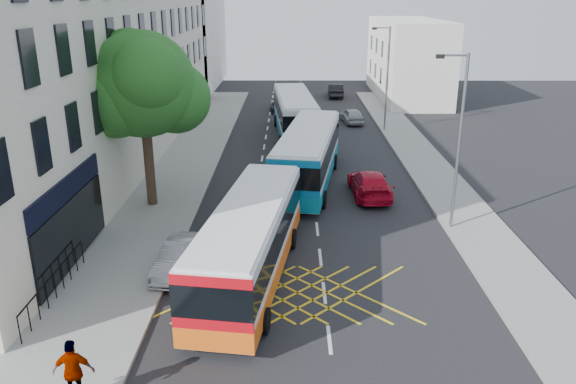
{
  "coord_description": "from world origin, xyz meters",
  "views": [
    {
      "loc": [
        -1.25,
        -12.44,
        10.54
      ],
      "look_at": [
        -1.38,
        11.04,
        2.2
      ],
      "focal_mm": 35.0,
      "sensor_mm": 36.0,
      "label": 1
    }
  ],
  "objects_px": {
    "parked_car_silver": "(181,257)",
    "distant_car_silver": "(352,116)",
    "street_tree": "(142,86)",
    "lamp_far": "(386,73)",
    "distant_car_dark": "(335,90)",
    "bus_near": "(250,241)",
    "pedestrian_far": "(74,371)",
    "red_hatchback": "(370,184)",
    "distant_car_grey": "(286,102)",
    "bus_mid": "(308,155)",
    "bus_far": "(295,114)",
    "lamp_near": "(458,134)"
  },
  "relations": [
    {
      "from": "distant_car_dark",
      "to": "distant_car_silver",
      "type": "bearing_deg",
      "value": 93.25
    },
    {
      "from": "bus_mid",
      "to": "red_hatchback",
      "type": "bearing_deg",
      "value": -23.1
    },
    {
      "from": "distant_car_grey",
      "to": "distant_car_silver",
      "type": "xyz_separation_m",
      "value": [
        5.72,
        -5.77,
        -0.1
      ]
    },
    {
      "from": "parked_car_silver",
      "to": "distant_car_silver",
      "type": "distance_m",
      "value": 28.99
    },
    {
      "from": "street_tree",
      "to": "red_hatchback",
      "type": "xyz_separation_m",
      "value": [
        11.58,
        1.69,
        -5.59
      ]
    },
    {
      "from": "distant_car_silver",
      "to": "distant_car_dark",
      "type": "xyz_separation_m",
      "value": [
        -0.45,
        12.77,
        0.06
      ]
    },
    {
      "from": "bus_mid",
      "to": "pedestrian_far",
      "type": "bearing_deg",
      "value": -100.72
    },
    {
      "from": "red_hatchback",
      "to": "distant_car_dark",
      "type": "distance_m",
      "value": 31.13
    },
    {
      "from": "street_tree",
      "to": "lamp_far",
      "type": "height_order",
      "value": "street_tree"
    },
    {
      "from": "lamp_near",
      "to": "lamp_far",
      "type": "height_order",
      "value": "same"
    },
    {
      "from": "lamp_far",
      "to": "distant_car_silver",
      "type": "distance_m",
      "value": 5.46
    },
    {
      "from": "street_tree",
      "to": "distant_car_silver",
      "type": "xyz_separation_m",
      "value": [
        12.48,
        20.05,
        -5.65
      ]
    },
    {
      "from": "parked_car_silver",
      "to": "distant_car_grey",
      "type": "height_order",
      "value": "distant_car_grey"
    },
    {
      "from": "street_tree",
      "to": "parked_car_silver",
      "type": "distance_m",
      "value": 9.69
    },
    {
      "from": "lamp_near",
      "to": "parked_car_silver",
      "type": "height_order",
      "value": "lamp_near"
    },
    {
      "from": "red_hatchback",
      "to": "bus_mid",
      "type": "bearing_deg",
      "value": -34.01
    },
    {
      "from": "lamp_far",
      "to": "distant_car_dark",
      "type": "bearing_deg",
      "value": 99.65
    },
    {
      "from": "bus_mid",
      "to": "distant_car_dark",
      "type": "height_order",
      "value": "bus_mid"
    },
    {
      "from": "parked_car_silver",
      "to": "red_hatchback",
      "type": "height_order",
      "value": "red_hatchback"
    },
    {
      "from": "lamp_far",
      "to": "bus_mid",
      "type": "xyz_separation_m",
      "value": [
        -6.46,
        -13.25,
        -2.92
      ]
    },
    {
      "from": "street_tree",
      "to": "distant_car_dark",
      "type": "xyz_separation_m",
      "value": [
        12.02,
        32.82,
        -5.58
      ]
    },
    {
      "from": "street_tree",
      "to": "red_hatchback",
      "type": "height_order",
      "value": "street_tree"
    },
    {
      "from": "distant_car_dark",
      "to": "pedestrian_far",
      "type": "xyz_separation_m",
      "value": [
        -10.51,
        -47.85,
        0.38
      ]
    },
    {
      "from": "lamp_near",
      "to": "distant_car_silver",
      "type": "xyz_separation_m",
      "value": [
        -2.23,
        23.01,
        -3.97
      ]
    },
    {
      "from": "pedestrian_far",
      "to": "distant_car_dark",
      "type": "bearing_deg",
      "value": -105.29
    },
    {
      "from": "bus_near",
      "to": "distant_car_grey",
      "type": "relative_size",
      "value": 2.06
    },
    {
      "from": "bus_near",
      "to": "lamp_far",
      "type": "bearing_deg",
      "value": 78.08
    },
    {
      "from": "distant_car_silver",
      "to": "distant_car_dark",
      "type": "bearing_deg",
      "value": -95.6
    },
    {
      "from": "bus_far",
      "to": "distant_car_dark",
      "type": "relative_size",
      "value": 2.7
    },
    {
      "from": "red_hatchback",
      "to": "distant_car_dark",
      "type": "xyz_separation_m",
      "value": [
        0.45,
        31.13,
        0.0
      ]
    },
    {
      "from": "distant_car_dark",
      "to": "bus_mid",
      "type": "bearing_deg",
      "value": 83.8
    },
    {
      "from": "bus_mid",
      "to": "pedestrian_far",
      "type": "distance_m",
      "value": 19.99
    },
    {
      "from": "lamp_far",
      "to": "distant_car_grey",
      "type": "height_order",
      "value": "lamp_far"
    },
    {
      "from": "parked_car_silver",
      "to": "red_hatchback",
      "type": "distance_m",
      "value": 12.5
    },
    {
      "from": "pedestrian_far",
      "to": "parked_car_silver",
      "type": "bearing_deg",
      "value": -103.18
    },
    {
      "from": "bus_near",
      "to": "distant_car_dark",
      "type": "xyz_separation_m",
      "value": [
        6.33,
        40.64,
        -0.89
      ]
    },
    {
      "from": "red_hatchback",
      "to": "parked_car_silver",
      "type": "bearing_deg",
      "value": 44.16
    },
    {
      "from": "distant_car_silver",
      "to": "pedestrian_far",
      "type": "relative_size",
      "value": 2.02
    },
    {
      "from": "bus_near",
      "to": "pedestrian_far",
      "type": "xyz_separation_m",
      "value": [
        -4.19,
        -7.21,
        -0.52
      ]
    },
    {
      "from": "distant_car_grey",
      "to": "bus_near",
      "type": "bearing_deg",
      "value": -85.37
    },
    {
      "from": "bus_far",
      "to": "red_hatchback",
      "type": "relative_size",
      "value": 2.39
    },
    {
      "from": "bus_near",
      "to": "distant_car_silver",
      "type": "relative_size",
      "value": 2.92
    },
    {
      "from": "lamp_far",
      "to": "distant_car_grey",
      "type": "distance_m",
      "value": 12.46
    },
    {
      "from": "lamp_far",
      "to": "parked_car_silver",
      "type": "bearing_deg",
      "value": -115.85
    },
    {
      "from": "bus_near",
      "to": "bus_mid",
      "type": "distance_m",
      "value": 11.88
    },
    {
      "from": "parked_car_silver",
      "to": "distant_car_silver",
      "type": "bearing_deg",
      "value": 78.5
    },
    {
      "from": "lamp_far",
      "to": "red_hatchback",
      "type": "distance_m",
      "value": 16.14
    },
    {
      "from": "red_hatchback",
      "to": "distant_car_silver",
      "type": "bearing_deg",
      "value": -94.74
    },
    {
      "from": "street_tree",
      "to": "distant_car_grey",
      "type": "height_order",
      "value": "street_tree"
    },
    {
      "from": "street_tree",
      "to": "lamp_near",
      "type": "bearing_deg",
      "value": -11.4
    }
  ]
}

